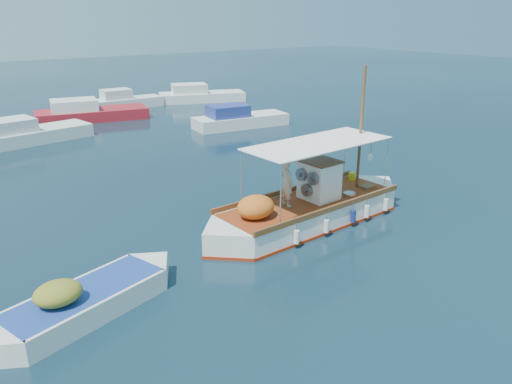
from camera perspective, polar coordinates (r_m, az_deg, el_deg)
ground at (r=19.48m, az=3.80°, el=-3.16°), size 160.00×160.00×0.00m
fishing_caique at (r=19.06m, az=5.97°, el=-2.06°), size 9.68×3.04×5.91m
dinghy at (r=14.31m, az=-19.04°, el=-11.99°), size 5.64×2.82×1.44m
bg_boat_nw at (r=33.99m, az=-25.04°, el=5.87°), size 7.87×3.64×1.80m
bg_boat_n at (r=39.82m, az=-18.59°, el=8.49°), size 8.43×4.37×1.80m
bg_boat_ne at (r=35.48m, az=-2.05°, el=8.23°), size 6.91×3.02×1.80m
bg_boat_e at (r=46.43m, az=-6.49°, el=10.85°), size 8.01×5.05×1.80m
bg_boat_far_n at (r=44.39m, az=-14.75°, el=9.93°), size 5.90×2.17×1.80m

